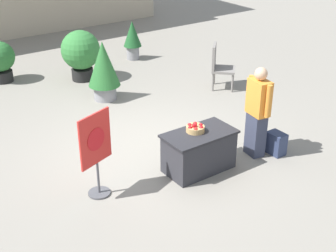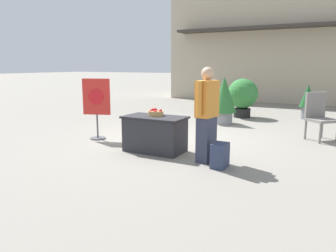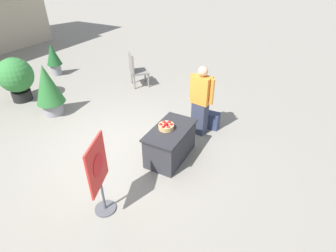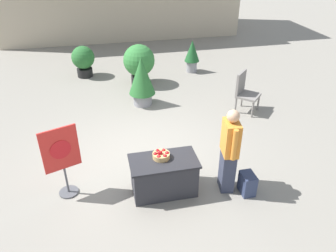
% 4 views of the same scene
% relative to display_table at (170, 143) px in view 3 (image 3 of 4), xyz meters
% --- Properties ---
extents(ground_plane, '(120.00, 120.00, 0.00)m').
position_rel_display_table_xyz_m(ground_plane, '(-0.27, 1.11, -0.36)').
color(ground_plane, gray).
extents(display_table, '(1.24, 0.69, 0.71)m').
position_rel_display_table_xyz_m(display_table, '(0.00, 0.00, 0.00)').
color(display_table, '#2D2D33').
rests_on(display_table, ground_plane).
extents(apple_basket, '(0.31, 0.31, 0.16)m').
position_rel_display_table_xyz_m(apple_basket, '(-0.03, 0.08, 0.42)').
color(apple_basket, tan).
rests_on(apple_basket, display_table).
extents(person_visitor, '(0.32, 0.60, 1.69)m').
position_rel_display_table_xyz_m(person_visitor, '(1.17, -0.18, 0.50)').
color(person_visitor, '#33384C').
rests_on(person_visitor, ground_plane).
extents(backpack, '(0.24, 0.34, 0.42)m').
position_rel_display_table_xyz_m(backpack, '(1.51, -0.39, -0.15)').
color(backpack, '#2D3856').
rests_on(backpack, ground_plane).
extents(poster_board, '(0.63, 0.36, 1.41)m').
position_rel_display_table_xyz_m(poster_board, '(-1.77, 0.33, 0.44)').
color(poster_board, '#4C4C51').
rests_on(poster_board, ground_plane).
extents(patio_chair, '(0.78, 0.78, 1.10)m').
position_rel_display_table_xyz_m(patio_chair, '(2.79, 2.72, 0.24)').
color(patio_chair, gray).
rests_on(patio_chair, ground_plane).
extents(potted_plant_near_right, '(0.99, 0.99, 1.29)m').
position_rel_display_table_xyz_m(potted_plant_near_right, '(0.31, 5.18, 0.38)').
color(potted_plant_near_right, black).
rests_on(potted_plant_near_right, ground_plane).
extents(potted_plant_near_left, '(0.74, 0.74, 1.39)m').
position_rel_display_table_xyz_m(potted_plant_near_left, '(0.17, 3.70, 0.41)').
color(potted_plant_near_left, gray).
rests_on(potted_plant_near_left, ground_plane).
extents(potted_plant_far_left, '(0.52, 0.52, 1.12)m').
position_rel_display_table_xyz_m(potted_plant_far_left, '(2.24, 5.86, 0.28)').
color(potted_plant_far_left, gray).
rests_on(potted_plant_far_left, ground_plane).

